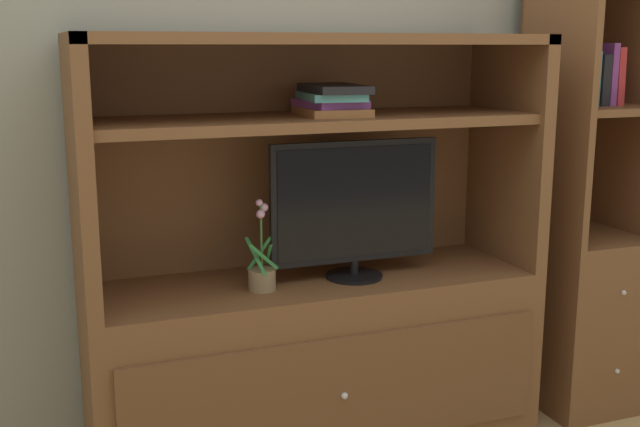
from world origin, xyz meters
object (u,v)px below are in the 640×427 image
object	(u,v)px
potted_plant	(262,272)
upright_book_row	(590,77)
media_console	(315,323)
bookshelf_tall	(584,259)
magazine_stack	(332,100)
tv_monitor	(355,207)

from	to	relation	value
potted_plant	upright_book_row	xyz separation A→B (m)	(1.39, 0.07, 0.64)
media_console	bookshelf_tall	xyz separation A→B (m)	(1.21, 0.00, 0.12)
magazine_stack	upright_book_row	bearing A→B (deg)	0.16
potted_plant	bookshelf_tall	xyz separation A→B (m)	(1.43, 0.08, -0.11)
media_console	magazine_stack	xyz separation A→B (m)	(0.06, -0.01, 0.82)
media_console	bookshelf_tall	distance (m)	1.22
potted_plant	media_console	bearing A→B (deg)	18.24
media_console	magazine_stack	bearing A→B (deg)	-7.73
tv_monitor	bookshelf_tall	xyz separation A→B (m)	(1.07, 0.05, -0.31)
magazine_stack	bookshelf_tall	distance (m)	1.34
potted_plant	magazine_stack	xyz separation A→B (m)	(0.28, 0.06, 0.58)
potted_plant	upright_book_row	world-z (taller)	upright_book_row
tv_monitor	media_console	bearing A→B (deg)	159.91
upright_book_row	media_console	bearing A→B (deg)	179.74
potted_plant	upright_book_row	bearing A→B (deg)	2.79
upright_book_row	tv_monitor	bearing A→B (deg)	-177.53
bookshelf_tall	upright_book_row	xyz separation A→B (m)	(-0.04, -0.01, 0.76)
media_console	upright_book_row	world-z (taller)	media_console
media_console	upright_book_row	distance (m)	1.46
tv_monitor	magazine_stack	xyz separation A→B (m)	(-0.07, 0.04, 0.38)
potted_plant	bookshelf_tall	bearing A→B (deg)	3.06
media_console	potted_plant	bearing A→B (deg)	-161.76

